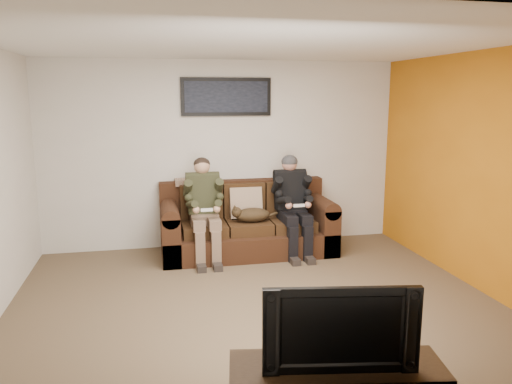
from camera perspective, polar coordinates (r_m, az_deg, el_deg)
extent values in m
plane|color=brown|center=(5.24, 0.13, -12.84)|extent=(5.00, 5.00, 0.00)
plane|color=silver|center=(4.82, 0.14, 16.72)|extent=(5.00, 5.00, 0.00)
plane|color=beige|center=(7.06, -3.74, 4.30)|extent=(5.00, 0.00, 5.00)
plane|color=beige|center=(2.77, 10.11, -6.38)|extent=(5.00, 0.00, 5.00)
plane|color=beige|center=(5.92, 24.54, 2.04)|extent=(0.00, 4.50, 4.50)
plane|color=#B86812|center=(5.91, 24.46, 2.04)|extent=(0.00, 4.50, 4.50)
cube|color=#341B0F|center=(6.85, -0.97, -5.66)|extent=(2.31, 1.00, 0.32)
cube|color=#341B0F|center=(7.11, -1.59, -1.11)|extent=(2.31, 0.21, 0.63)
cube|color=#341B0F|center=(6.69, -9.78, -4.82)|extent=(0.23, 1.00, 0.63)
cube|color=#341B0F|center=(7.07, 7.35, -3.89)|extent=(0.23, 1.00, 0.63)
cylinder|color=#341B0F|center=(6.61, -9.87, -2.19)|extent=(0.23, 1.00, 0.23)
cylinder|color=#341B0F|center=(7.00, 7.41, -1.39)|extent=(0.23, 1.00, 0.23)
cube|color=#372110|center=(6.65, -5.95, -4.16)|extent=(0.58, 0.63, 0.15)
cube|color=#372110|center=(6.87, -6.27, -1.06)|extent=(0.58, 0.15, 0.46)
cube|color=#372110|center=(6.74, -0.89, -3.90)|extent=(0.58, 0.63, 0.15)
cube|color=#372110|center=(6.95, -1.37, -0.85)|extent=(0.58, 0.15, 0.46)
cube|color=#372110|center=(6.87, 4.01, -3.63)|extent=(0.58, 0.63, 0.15)
cube|color=#372110|center=(7.08, 3.37, -0.64)|extent=(0.58, 0.15, 0.46)
cube|color=tan|center=(6.84, -1.19, -1.23)|extent=(0.44, 0.21, 0.44)
cube|color=tan|center=(6.94, -7.29, 1.16)|extent=(0.47, 0.23, 0.08)
cube|color=#79604C|center=(6.58, -5.95, -3.02)|extent=(0.36, 0.30, 0.14)
cube|color=#2C2E1B|center=(6.62, -6.09, -0.29)|extent=(0.40, 0.30, 0.53)
cylinder|color=#2C2E1B|center=(6.60, -6.15, 1.53)|extent=(0.44, 0.18, 0.18)
sphere|color=tan|center=(6.59, -6.19, 2.93)|extent=(0.21, 0.21, 0.21)
cube|color=#79604C|center=(6.38, -6.64, -3.57)|extent=(0.15, 0.42, 0.13)
cube|color=#79604C|center=(6.40, -4.86, -3.49)|extent=(0.15, 0.42, 0.13)
cube|color=#79604C|center=(6.27, -6.41, -6.60)|extent=(0.12, 0.13, 0.46)
cube|color=#79604C|center=(6.29, -4.58, -6.51)|extent=(0.12, 0.13, 0.46)
cube|color=black|center=(6.26, -6.29, -8.49)|extent=(0.11, 0.26, 0.08)
cube|color=black|center=(6.28, -4.46, -8.39)|extent=(0.11, 0.26, 0.08)
cylinder|color=#2C2E1B|center=(6.51, -7.79, 0.38)|extent=(0.11, 0.30, 0.28)
cylinder|color=#2C2E1B|center=(6.55, -4.31, 0.52)|extent=(0.11, 0.30, 0.28)
cylinder|color=#2C2E1B|center=(6.33, -7.33, -1.39)|extent=(0.14, 0.32, 0.15)
cylinder|color=#2C2E1B|center=(6.36, -4.28, -1.26)|extent=(0.14, 0.32, 0.15)
sphere|color=tan|center=(6.23, -6.86, -2.05)|extent=(0.09, 0.09, 0.09)
sphere|color=tan|center=(6.25, -4.49, -1.95)|extent=(0.09, 0.09, 0.09)
cube|color=white|center=(6.22, -5.65, -2.04)|extent=(0.15, 0.04, 0.03)
ellipsoid|color=black|center=(6.60, -6.21, 3.20)|extent=(0.22, 0.22, 0.17)
cube|color=black|center=(6.81, 4.10, -2.52)|extent=(0.36, 0.30, 0.14)
cube|color=black|center=(6.84, 3.90, 0.11)|extent=(0.40, 0.30, 0.53)
cylinder|color=black|center=(6.82, 3.88, 1.88)|extent=(0.44, 0.18, 0.18)
sphere|color=#AC7360|center=(6.82, 3.85, 3.23)|extent=(0.21, 0.21, 0.21)
cube|color=black|center=(6.60, 3.74, -3.05)|extent=(0.15, 0.42, 0.13)
cube|color=black|center=(6.65, 5.40, -2.95)|extent=(0.15, 0.42, 0.13)
cube|color=black|center=(6.49, 4.19, -5.96)|extent=(0.12, 0.13, 0.46)
cube|color=black|center=(6.55, 5.88, -5.84)|extent=(0.12, 0.13, 0.46)
cube|color=black|center=(6.47, 4.37, -7.78)|extent=(0.11, 0.26, 0.08)
cube|color=black|center=(6.53, 6.07, -7.64)|extent=(0.11, 0.26, 0.08)
cylinder|color=black|center=(6.70, 2.43, 0.78)|extent=(0.11, 0.30, 0.28)
cylinder|color=black|center=(6.81, 5.69, 0.90)|extent=(0.11, 0.30, 0.28)
cylinder|color=black|center=(6.53, 3.16, -0.93)|extent=(0.14, 0.32, 0.15)
cylinder|color=black|center=(6.63, 5.99, -0.80)|extent=(0.14, 0.32, 0.15)
sphere|color=#AC7360|center=(6.44, 3.78, -1.56)|extent=(0.09, 0.09, 0.09)
sphere|color=#AC7360|center=(6.51, 5.98, -1.45)|extent=(0.09, 0.09, 0.09)
cube|color=white|center=(6.46, 4.93, -1.55)|extent=(0.15, 0.04, 0.03)
ellipsoid|color=black|center=(6.81, 3.85, 3.48)|extent=(0.22, 0.22, 0.19)
ellipsoid|color=#44311A|center=(6.63, -0.40, -2.63)|extent=(0.47, 0.26, 0.19)
sphere|color=#44311A|center=(6.55, -2.24, -2.32)|extent=(0.14, 0.14, 0.14)
cone|color=#44311A|center=(6.50, -2.36, -1.79)|extent=(0.04, 0.04, 0.04)
cone|color=#44311A|center=(6.57, -2.46, -1.66)|extent=(0.04, 0.04, 0.04)
cylinder|color=#44311A|center=(6.74, 1.51, -2.72)|extent=(0.26, 0.13, 0.08)
cube|color=black|center=(6.99, -3.41, 10.81)|extent=(1.25, 0.04, 0.52)
cube|color=black|center=(6.97, -3.38, 10.81)|extent=(1.15, 0.01, 0.42)
imported|color=black|center=(3.27, 9.38, -14.63)|extent=(0.98, 0.29, 0.56)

